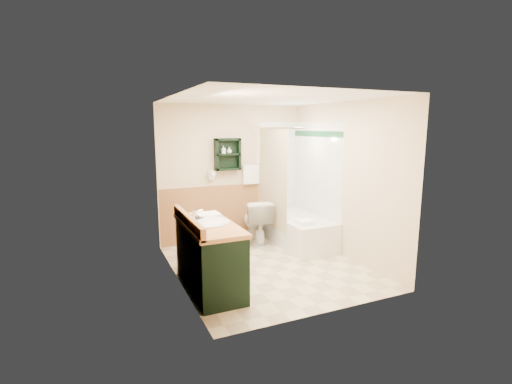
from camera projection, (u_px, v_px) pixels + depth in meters
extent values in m
plane|color=beige|center=(268.00, 266.00, 5.44)|extent=(3.00, 3.00, 0.00)
cube|color=beige|center=(231.00, 173.00, 6.60)|extent=(2.60, 0.04, 2.40)
cube|color=beige|center=(175.00, 192.00, 4.70)|extent=(0.04, 3.00, 2.40)
cube|color=beige|center=(344.00, 180.00, 5.76)|extent=(0.04, 3.00, 2.40)
cube|color=white|center=(269.00, 97.00, 5.02)|extent=(2.60, 3.00, 0.04)
cube|color=black|center=(228.00, 154.00, 6.39)|extent=(0.45, 0.15, 0.55)
cylinder|color=silver|center=(278.00, 128.00, 5.98)|extent=(0.03, 1.60, 0.03)
cube|color=black|center=(209.00, 256.00, 4.62)|extent=(0.59, 1.35, 0.85)
cube|color=silver|center=(298.00, 231.00, 6.41)|extent=(0.74, 1.50, 0.49)
imported|color=silver|center=(256.00, 222.00, 6.47)|extent=(0.56, 0.84, 0.77)
cube|color=white|center=(208.00, 215.00, 4.90)|extent=(0.29, 0.23, 0.04)
imported|color=black|center=(191.00, 212.00, 4.66)|extent=(0.16, 0.04, 0.22)
cube|color=white|center=(305.00, 222.00, 5.87)|extent=(0.26, 0.22, 0.07)
imported|color=silver|center=(223.00, 152.00, 6.35)|extent=(0.08, 0.14, 0.06)
imported|color=silver|center=(229.00, 151.00, 6.39)|extent=(0.12, 0.13, 0.08)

